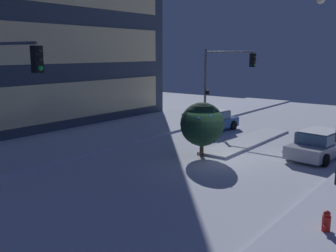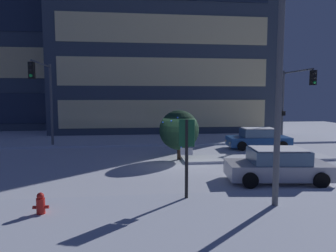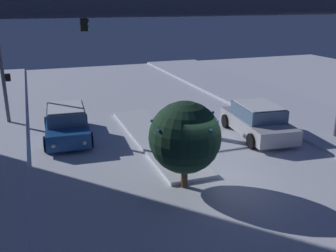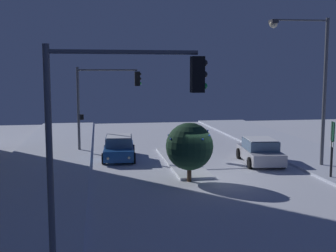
# 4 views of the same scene
# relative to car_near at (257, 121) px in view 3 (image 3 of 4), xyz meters

# --- Properties ---
(ground) EXTENTS (52.00, 52.00, 0.00)m
(ground) POSITION_rel_car_near_xyz_m (-3.58, 4.27, -0.71)
(ground) COLOR silver
(median_strip) EXTENTS (9.00, 1.80, 0.14)m
(median_strip) POSITION_rel_car_near_xyz_m (1.03, 4.65, -0.64)
(median_strip) COLOR silver
(median_strip) RESTS_ON ground
(car_near) EXTENTS (4.66, 2.51, 1.49)m
(car_near) POSITION_rel_car_near_xyz_m (0.00, 0.00, 0.00)
(car_near) COLOR #B7B7C1
(car_near) RESTS_ON ground
(car_far) EXTENTS (4.58, 2.24, 1.49)m
(car_far) POSITION_rel_car_near_xyz_m (2.64, 8.31, -0.00)
(car_far) COLOR #19478C
(car_far) RESTS_ON ground
(traffic_light_corner_far_right) EXTENTS (0.32, 4.44, 5.81)m
(traffic_light_corner_far_right) POSITION_rel_car_near_xyz_m (5.73, 9.17, 3.29)
(traffic_light_corner_far_right) COLOR #565960
(traffic_light_corner_far_right) RESTS_ON ground
(street_lamp_arched) EXTENTS (0.56, 3.43, 8.44)m
(street_lamp_arched) POSITION_rel_car_near_xyz_m (-1.57, -2.22, 4.75)
(street_lamp_arched) COLOR #565960
(street_lamp_arched) RESTS_ON ground
(decorated_tree_median) EXTENTS (2.37, 2.37, 2.96)m
(decorated_tree_median) POSITION_rel_car_near_xyz_m (-3.63, 5.13, 1.06)
(decorated_tree_median) COLOR #473323
(decorated_tree_median) RESTS_ON ground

